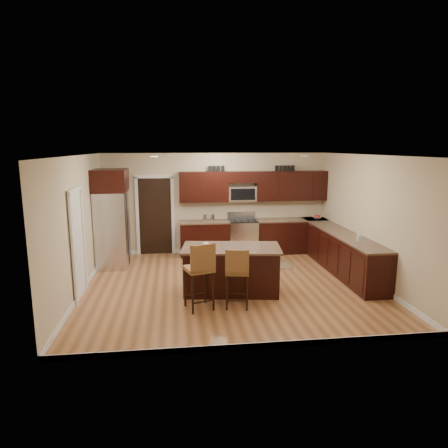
{
  "coord_description": "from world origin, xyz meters",
  "views": [
    {
      "loc": [
        -1.12,
        -7.94,
        2.87
      ],
      "look_at": [
        -0.08,
        0.4,
        1.23
      ],
      "focal_mm": 32.0,
      "sensor_mm": 36.0,
      "label": 1
    }
  ],
  "objects": [
    {
      "name": "microwave",
      "position": [
        0.68,
        2.6,
        1.62
      ],
      "size": [
        0.76,
        0.31,
        0.4
      ],
      "primitive_type": "cube",
      "color": "silver",
      "rests_on": "upper_cabinets"
    },
    {
      "name": "pantry_door",
      "position": [
        -2.98,
        -0.3,
        1.02
      ],
      "size": [
        0.03,
        0.8,
        2.04
      ],
      "primitive_type": "cube",
      "color": "white",
      "rests_on": "floor"
    },
    {
      "name": "fruit_bowl",
      "position": [
        2.75,
        2.45,
        0.95
      ],
      "size": [
        0.3,
        0.3,
        0.07
      ],
      "primitive_type": "imported",
      "rotation": [
        0.0,
        0.0,
        -0.1
      ],
      "color": "silver",
      "rests_on": "base_cabinets"
    },
    {
      "name": "stool_left",
      "position": [
        -0.7,
        -1.23,
        0.77
      ],
      "size": [
        0.58,
        0.58,
        1.23
      ],
      "rotation": [
        0.0,
        0.0,
        0.31
      ],
      "color": "olive",
      "rests_on": "floor"
    },
    {
      "name": "island",
      "position": [
        -0.03,
        -0.38,
        0.43
      ],
      "size": [
        2.05,
        1.27,
        0.92
      ],
      "rotation": [
        0.0,
        0.0,
        -0.14
      ],
      "color": "black",
      "rests_on": "floor"
    },
    {
      "name": "floor",
      "position": [
        0.0,
        0.0,
        0.0
      ],
      "size": [
        6.0,
        6.0,
        0.0
      ],
      "primitive_type": "plane",
      "color": "#A46B41",
      "rests_on": "ground"
    },
    {
      "name": "canister_tall",
      "position": [
        -0.35,
        2.45,
        1.01
      ],
      "size": [
        0.12,
        0.12,
        0.18
      ],
      "primitive_type": "cylinder",
      "color": "silver",
      "rests_on": "base_cabinets"
    },
    {
      "name": "base_cabinets",
      "position": [
        1.9,
        1.45,
        0.46
      ],
      "size": [
        4.02,
        3.96,
        0.92
      ],
      "color": "black",
      "rests_on": "floor"
    },
    {
      "name": "ceiling",
      "position": [
        0.0,
        0.0,
        2.7
      ],
      "size": [
        6.0,
        6.0,
        0.0
      ],
      "primitive_type": "plane",
      "rotation": [
        3.14,
        0.0,
        0.0
      ],
      "color": "silver",
      "rests_on": "wall_back"
    },
    {
      "name": "floor_mat",
      "position": [
        1.22,
        1.25,
        0.01
      ],
      "size": [
        1.03,
        0.76,
        0.01
      ],
      "primitive_type": "cube",
      "rotation": [
        0.0,
        0.0,
        -0.14
      ],
      "color": "brown",
      "rests_on": "floor"
    },
    {
      "name": "wall_right",
      "position": [
        3.0,
        0.0,
        1.35
      ],
      "size": [
        0.0,
        5.5,
        5.5
      ],
      "primitive_type": "plane",
      "rotation": [
        1.57,
        0.0,
        -1.57
      ],
      "color": "#C9B591",
      "rests_on": "floor"
    },
    {
      "name": "island_jar",
      "position": [
        -0.53,
        -0.38,
        0.97
      ],
      "size": [
        0.1,
        0.1,
        0.1
      ],
      "primitive_type": "cylinder",
      "color": "white",
      "rests_on": "island"
    },
    {
      "name": "upper_cabinets",
      "position": [
        1.04,
        2.58,
        1.84
      ],
      "size": [
        4.0,
        0.33,
        0.8
      ],
      "color": "black",
      "rests_on": "wall_back"
    },
    {
      "name": "wall_left",
      "position": [
        -3.0,
        0.0,
        1.35
      ],
      "size": [
        0.0,
        5.5,
        5.5
      ],
      "primitive_type": "plane",
      "rotation": [
        1.57,
        0.0,
        1.57
      ],
      "color": "#C9B591",
      "rests_on": "floor"
    },
    {
      "name": "range",
      "position": [
        0.68,
        2.45,
        0.47
      ],
      "size": [
        0.76,
        0.64,
        1.11
      ],
      "color": "silver",
      "rests_on": "floor"
    },
    {
      "name": "doorway",
      "position": [
        -1.65,
        2.73,
        1.03
      ],
      "size": [
        0.85,
        0.03,
        2.06
      ],
      "primitive_type": "cube",
      "color": "black",
      "rests_on": "floor"
    },
    {
      "name": "canister_short",
      "position": [
        -0.14,
        2.45,
        1.01
      ],
      "size": [
        0.11,
        0.11,
        0.18
      ],
      "primitive_type": "cylinder",
      "color": "silver",
      "rests_on": "base_cabinets"
    },
    {
      "name": "soap_bottle",
      "position": [
        2.7,
        -0.23,
        1.02
      ],
      "size": [
        0.11,
        0.12,
        0.21
      ],
      "primitive_type": "imported",
      "rotation": [
        0.0,
        0.0,
        -0.28
      ],
      "color": "#B2B2B2",
      "rests_on": "base_cabinets"
    },
    {
      "name": "wall_back",
      "position": [
        0.0,
        2.75,
        1.35
      ],
      "size": [
        6.0,
        0.0,
        6.0
      ],
      "primitive_type": "plane",
      "rotation": [
        1.57,
        0.0,
        0.0
      ],
      "color": "#C9B591",
      "rests_on": "floor"
    },
    {
      "name": "letter_decor",
      "position": [
        0.9,
        2.58,
        2.29
      ],
      "size": [
        2.2,
        0.03,
        0.15
      ],
      "primitive_type": null,
      "color": "black",
      "rests_on": "upper_cabinets"
    },
    {
      "name": "stool_mid",
      "position": [
        -0.05,
        -1.23,
        0.69
      ],
      "size": [
        0.48,
        0.48,
        1.11
      ],
      "rotation": [
        0.0,
        0.0,
        -0.17
      ],
      "color": "olive",
      "rests_on": "floor"
    },
    {
      "name": "refrigerator",
      "position": [
        -2.62,
        1.67,
        1.21
      ],
      "size": [
        0.79,
        0.97,
        2.35
      ],
      "color": "silver",
      "rests_on": "floor"
    }
  ]
}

